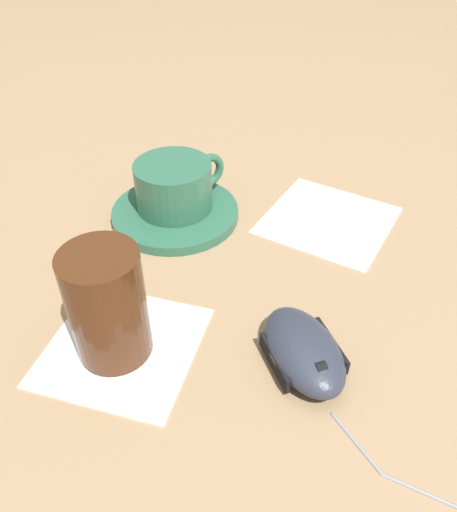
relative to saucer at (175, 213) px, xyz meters
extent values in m
plane|color=#9E7F5B|center=(0.09, 0.11, -0.01)|extent=(3.00, 3.00, 0.00)
cylinder|color=#2D664C|center=(0.00, 0.00, 0.00)|extent=(0.15, 0.15, 0.01)
cylinder|color=#2D664C|center=(-0.01, 0.00, 0.03)|extent=(0.09, 0.09, 0.06)
torus|color=#2D664C|center=(-0.05, 0.02, 0.04)|extent=(0.04, 0.03, 0.04)
ellipsoid|color=#2D3342|center=(0.15, 0.21, 0.01)|extent=(0.11, 0.11, 0.03)
cylinder|color=black|center=(0.17, 0.23, 0.02)|extent=(0.01, 0.01, 0.01)
cube|color=black|center=(0.13, 0.23, 0.01)|extent=(0.04, 0.04, 0.01)
cube|color=black|center=(0.17, 0.19, 0.01)|extent=(0.04, 0.04, 0.01)
cylinder|color=gray|center=(0.21, 0.27, 0.00)|extent=(0.04, 0.05, 0.00)
cylinder|color=gray|center=(0.22, 0.32, 0.00)|extent=(0.01, 0.06, 0.00)
sphere|color=gray|center=(0.19, 0.25, 0.00)|extent=(0.00, 0.00, 0.00)
sphere|color=gray|center=(0.22, 0.29, 0.00)|extent=(0.00, 0.00, 0.00)
cube|color=white|center=(0.20, 0.05, 0.00)|extent=(0.15, 0.15, 0.00)
cylinder|color=#4C2814|center=(0.20, 0.05, 0.05)|extent=(0.07, 0.07, 0.11)
cube|color=silver|center=(-0.07, 0.17, 0.00)|extent=(0.16, 0.16, 0.00)
camera|label=1|loc=(0.43, 0.26, 0.35)|focal=35.00mm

